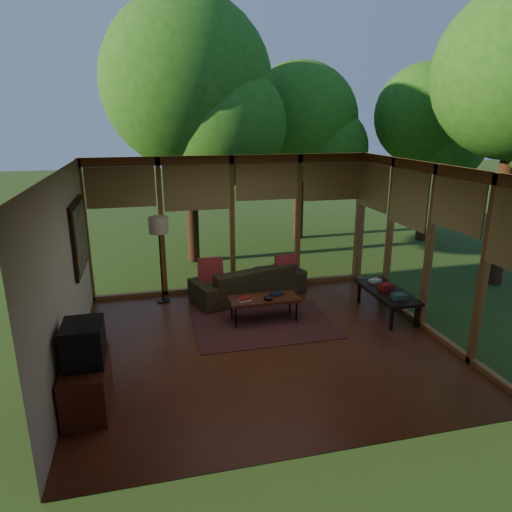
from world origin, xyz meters
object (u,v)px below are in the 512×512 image
object	(u,v)px
media_cabinet	(87,385)
television	(84,343)
coffee_table	(264,300)
floor_lamp	(159,230)
side_console	(387,293)
sofa	(249,281)

from	to	relation	value
media_cabinet	television	size ratio (longest dim) A/B	1.82
television	coffee_table	xyz separation A→B (m)	(2.67, 1.89, -0.46)
floor_lamp	coffee_table	distance (m)	2.34
side_console	sofa	bearing A→B (deg)	146.86
sofa	side_console	size ratio (longest dim) A/B	1.58
media_cabinet	television	xyz separation A→B (m)	(0.02, 0.00, 0.55)
television	sofa	bearing A→B (deg)	48.96
television	side_console	size ratio (longest dim) A/B	0.39
coffee_table	side_console	size ratio (longest dim) A/B	0.86
floor_lamp	coffee_table	world-z (taller)	floor_lamp
television	floor_lamp	distance (m)	3.40
television	floor_lamp	world-z (taller)	floor_lamp
media_cabinet	side_console	xyz separation A→B (m)	(4.87, 1.64, 0.11)
sofa	coffee_table	bearing A→B (deg)	73.37
media_cabinet	side_console	distance (m)	5.14
sofa	media_cabinet	bearing A→B (deg)	31.97
sofa	floor_lamp	xyz separation A→B (m)	(-1.66, 0.14, 1.08)
sofa	television	distance (m)	4.09
media_cabinet	coffee_table	world-z (taller)	media_cabinet
television	side_console	bearing A→B (deg)	18.63
media_cabinet	television	distance (m)	0.55
floor_lamp	side_console	bearing A→B (deg)	-22.15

